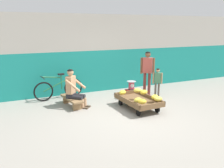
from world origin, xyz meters
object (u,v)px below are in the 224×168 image
(banana_cart, at_px, (138,101))
(plastic_crate, at_px, (131,94))
(vendor_seated, at_px, (74,88))
(customer_adult, at_px, (147,68))
(weighing_scale, at_px, (131,85))
(customer_child, at_px, (157,80))
(low_bench, at_px, (72,100))
(bicycle_near_left, at_px, (59,89))
(shopping_bag, at_px, (137,99))

(banana_cart, distance_m, plastic_crate, 1.05)
(vendor_seated, height_order, customer_adult, customer_adult)
(vendor_seated, distance_m, customer_adult, 2.70)
(weighing_scale, bearing_deg, customer_child, -23.07)
(banana_cart, bearing_deg, vendor_seated, 150.04)
(plastic_crate, relative_size, customer_child, 0.35)
(banana_cart, distance_m, vendor_seated, 1.94)
(banana_cart, bearing_deg, low_bench, 149.53)
(customer_adult, bearing_deg, low_bench, -177.52)
(banana_cart, height_order, bicycle_near_left, bicycle_near_left)
(bicycle_near_left, relative_size, customer_child, 1.62)
(weighing_scale, relative_size, customer_child, 0.29)
(bicycle_near_left, relative_size, customer_adult, 1.08)
(low_bench, distance_m, customer_child, 2.89)
(banana_cart, height_order, customer_adult, customer_adult)
(customer_adult, height_order, customer_child, customer_adult)
(customer_child, bearing_deg, banana_cart, -149.27)
(bicycle_near_left, height_order, customer_adult, customer_adult)
(plastic_crate, distance_m, customer_child, 0.99)
(banana_cart, xyz_separation_m, bicycle_near_left, (-1.91, 1.93, 0.11))
(banana_cart, height_order, low_bench, banana_cart)
(plastic_crate, bearing_deg, customer_adult, 11.06)
(plastic_crate, distance_m, customer_adult, 1.07)
(vendor_seated, xyz_separation_m, plastic_crate, (1.98, 0.04, -0.42))
(vendor_seated, bearing_deg, low_bench, 138.32)
(customer_adult, distance_m, shopping_bag, 1.28)
(vendor_seated, relative_size, plastic_crate, 3.17)
(shopping_bag, bearing_deg, banana_cart, -118.04)
(low_bench, height_order, customer_adult, customer_adult)
(weighing_scale, xyz_separation_m, bicycle_near_left, (-2.23, 0.93, -0.10))
(vendor_seated, xyz_separation_m, bicycle_near_left, (-0.25, 0.97, -0.21))
(low_bench, relative_size, customer_adult, 0.74)
(banana_cart, xyz_separation_m, customer_adult, (1.01, 1.13, 0.71))
(plastic_crate, relative_size, weighing_scale, 1.20)
(weighing_scale, bearing_deg, plastic_crate, 90.00)
(low_bench, bearing_deg, weighing_scale, -0.50)
(banana_cart, bearing_deg, bicycle_near_left, 134.75)
(plastic_crate, bearing_deg, banana_cart, -107.51)
(plastic_crate, height_order, shopping_bag, plastic_crate)
(low_bench, distance_m, shopping_bag, 2.06)
(weighing_scale, distance_m, customer_adult, 0.86)
(bicycle_near_left, bearing_deg, shopping_bag, -33.19)
(bicycle_near_left, xyz_separation_m, customer_adult, (2.92, -0.79, 0.60))
(vendor_seated, bearing_deg, weighing_scale, 1.17)
(banana_cart, relative_size, customer_adult, 0.97)
(weighing_scale, xyz_separation_m, customer_child, (0.79, -0.34, 0.18))
(weighing_scale, height_order, customer_adult, customer_adult)
(customer_adult, height_order, shopping_bag, customer_adult)
(low_bench, distance_m, customer_adult, 2.84)
(plastic_crate, distance_m, weighing_scale, 0.30)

